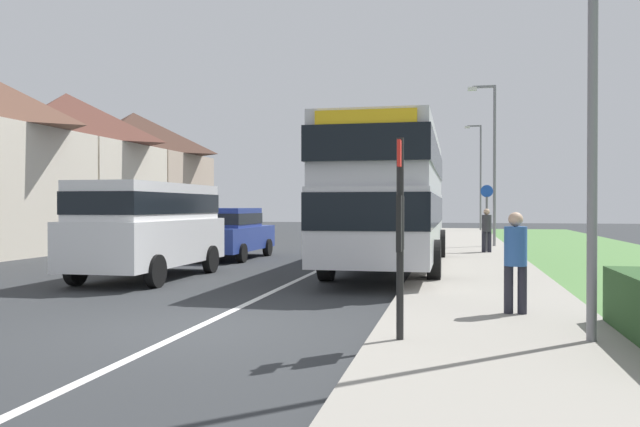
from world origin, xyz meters
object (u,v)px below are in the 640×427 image
object	(u,v)px
double_decker_bus	(392,192)
pedestrian_walking_away	(487,228)
parked_car_blue	(229,231)
street_lamp_mid	(492,154)
pedestrian_at_stop	(515,258)
parked_van_white	(149,222)
street_lamp_far	(479,170)
bus_stop_sign	(400,224)
cycle_route_sign	(487,215)

from	to	relation	value
double_decker_bus	pedestrian_walking_away	world-z (taller)	double_decker_bus
parked_car_blue	street_lamp_mid	xyz separation A→B (m)	(8.86, 7.07, 2.98)
pedestrian_at_stop	pedestrian_walking_away	distance (m)	13.32
parked_van_white	parked_car_blue	world-z (taller)	parked_van_white
double_decker_bus	street_lamp_mid	distance (m)	10.24
parked_van_white	street_lamp_far	world-z (taller)	street_lamp_far
pedestrian_walking_away	street_lamp_far	size ratio (longest dim) A/B	0.23
bus_stop_sign	cycle_route_sign	world-z (taller)	bus_stop_sign
pedestrian_walking_away	street_lamp_mid	size ratio (longest dim) A/B	0.25
bus_stop_sign	street_lamp_far	distance (m)	37.48
double_decker_bus	cycle_route_sign	xyz separation A→B (m)	(2.83, 6.02, -0.72)
parked_car_blue	pedestrian_at_stop	bearing A→B (deg)	-50.57
parked_van_white	cycle_route_sign	bearing A→B (deg)	48.43
double_decker_bus	parked_car_blue	xyz separation A→B (m)	(-5.68, 2.50, -1.21)
double_decker_bus	parked_car_blue	size ratio (longest dim) A/B	2.42
parked_van_white	parked_car_blue	distance (m)	5.94
pedestrian_walking_away	bus_stop_sign	xyz separation A→B (m)	(-1.76, -15.57, 0.56)
bus_stop_sign	street_lamp_mid	size ratio (longest dim) A/B	0.39
pedestrian_walking_away	cycle_route_sign	world-z (taller)	cycle_route_sign
parked_van_white	pedestrian_at_stop	bearing A→B (deg)	-26.98
double_decker_bus	pedestrian_at_stop	size ratio (longest dim) A/B	6.53
cycle_route_sign	street_lamp_far	size ratio (longest dim) A/B	0.34
pedestrian_walking_away	bus_stop_sign	size ratio (longest dim) A/B	0.64
parked_van_white	bus_stop_sign	distance (m)	9.21
double_decker_bus	cycle_route_sign	size ratio (longest dim) A/B	4.33
double_decker_bus	parked_van_white	bearing A→B (deg)	-148.35
street_lamp_mid	parked_van_white	bearing A→B (deg)	-123.93
street_lamp_far	double_decker_bus	bearing A→B (deg)	-96.87
parked_van_white	pedestrian_at_stop	world-z (taller)	parked_van_white
street_lamp_mid	street_lamp_far	size ratio (longest dim) A/B	0.92
pedestrian_walking_away	pedestrian_at_stop	bearing A→B (deg)	-90.83
street_lamp_mid	street_lamp_far	bearing A→B (deg)	89.60
bus_stop_sign	parked_car_blue	bearing A→B (deg)	118.61
pedestrian_at_stop	double_decker_bus	bearing A→B (deg)	109.04
double_decker_bus	bus_stop_sign	size ratio (longest dim) A/B	4.19
cycle_route_sign	pedestrian_at_stop	bearing A→B (deg)	-90.88
double_decker_bus	parked_car_blue	world-z (taller)	double_decker_bus
pedestrian_walking_away	parked_car_blue	bearing A→B (deg)	-159.13
pedestrian_at_stop	street_lamp_far	size ratio (longest dim) A/B	0.23
cycle_route_sign	street_lamp_far	world-z (taller)	street_lamp_far
street_lamp_mid	cycle_route_sign	bearing A→B (deg)	-95.76
pedestrian_walking_away	bus_stop_sign	distance (m)	15.68
pedestrian_walking_away	street_lamp_mid	world-z (taller)	street_lamp_mid
parked_car_blue	cycle_route_sign	bearing A→B (deg)	22.52
parked_car_blue	cycle_route_sign	world-z (taller)	cycle_route_sign
parked_van_white	pedestrian_at_stop	size ratio (longest dim) A/B	3.06
pedestrian_at_stop	cycle_route_sign	xyz separation A→B (m)	(0.21, 13.61, 0.45)
pedestrian_at_stop	pedestrian_walking_away	bearing A→B (deg)	89.17
pedestrian_walking_away	street_lamp_far	xyz separation A→B (m)	(0.50, 21.74, 3.23)
parked_car_blue	pedestrian_walking_away	world-z (taller)	parked_car_blue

